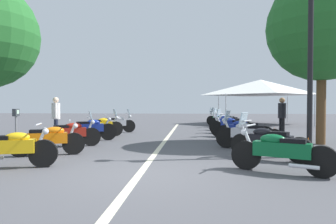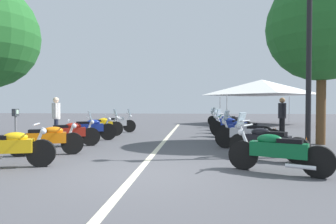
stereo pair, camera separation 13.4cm
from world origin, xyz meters
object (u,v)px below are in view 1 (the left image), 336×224
at_px(motorcycle_right_row_4, 233,126).
at_px(bystander_1, 282,114).
at_px(street_lamp_twin_globe, 311,29).
at_px(parking_meter, 16,122).
at_px(motorcycle_right_row_0, 281,151).
at_px(motorcycle_left_row_5, 116,123).
at_px(motorcycle_left_row_0, 10,148).
at_px(traffic_cone_1, 274,136).
at_px(motorcycle_left_row_4, 100,126).
at_px(traffic_cone_0, 276,137).
at_px(motorcycle_left_row_2, 69,133).
at_px(motorcycle_right_row_1, 268,142).
at_px(motorcycle_right_row_3, 244,130).
at_px(motorcycle_right_row_6, 228,122).
at_px(motorcycle_right_row_7, 226,121).
at_px(event_tent, 260,87).
at_px(bystander_0, 56,115).
at_px(motorcycle_right_row_2, 248,134).
at_px(motorcycle_right_row_8, 221,119).
at_px(roadside_tree_0, 322,27).
at_px(motorcycle_left_row_3, 89,129).
at_px(motorcycle_left_row_1, 48,139).
at_px(motorcycle_right_row_5, 230,124).

height_order(motorcycle_right_row_4, bystander_1, bystander_1).
bearing_deg(street_lamp_twin_globe, parking_meter, 88.51).
bearing_deg(motorcycle_right_row_0, motorcycle_left_row_5, -29.70).
bearing_deg(motorcycle_left_row_0, traffic_cone_1, 16.38).
bearing_deg(motorcycle_left_row_4, traffic_cone_0, -46.00).
height_order(motorcycle_left_row_4, traffic_cone_1, motorcycle_left_row_4).
distance_m(motorcycle_left_row_0, motorcycle_left_row_2, 3.42).
xyz_separation_m(motorcycle_right_row_1, motorcycle_right_row_3, (3.52, 0.03, -0.01)).
xyz_separation_m(motorcycle_right_row_6, motorcycle_right_row_7, (1.87, -0.06, -0.00)).
bearing_deg(event_tent, bystander_0, 136.37).
xyz_separation_m(motorcycle_right_row_0, motorcycle_right_row_2, (3.30, 0.06, 0.03)).
bearing_deg(traffic_cone_0, motorcycle_left_row_2, 97.96).
height_order(parking_meter, traffic_cone_1, parking_meter).
bearing_deg(motorcycle_right_row_6, motorcycle_right_row_8, -55.57).
height_order(motorcycle_left_row_5, roadside_tree_0, roadside_tree_0).
height_order(street_lamp_twin_globe, bystander_1, street_lamp_twin_globe).
distance_m(traffic_cone_1, event_tent, 11.62).
bearing_deg(motorcycle_left_row_3, motorcycle_left_row_5, 66.90).
bearing_deg(motorcycle_left_row_5, motorcycle_right_row_3, -53.23).
bearing_deg(motorcycle_right_row_0, motorcycle_left_row_0, 26.93).
bearing_deg(roadside_tree_0, motorcycle_right_row_3, 83.81).
height_order(motorcycle_right_row_4, motorcycle_right_row_6, motorcycle_right_row_4).
relative_size(street_lamp_twin_globe, event_tent, 0.83).
bearing_deg(parking_meter, motorcycle_left_row_1, -20.12).
bearing_deg(motorcycle_right_row_2, parking_meter, 32.15).
height_order(motorcycle_left_row_2, motorcycle_right_row_4, motorcycle_right_row_4).
distance_m(traffic_cone_0, bystander_0, 8.33).
bearing_deg(motorcycle_right_row_6, motorcycle_right_row_1, 123.80).
bearing_deg(motorcycle_left_row_2, parking_meter, -161.15).
relative_size(motorcycle_right_row_3, event_tent, 0.33).
relative_size(motorcycle_right_row_2, event_tent, 0.34).
distance_m(motorcycle_left_row_0, street_lamp_twin_globe, 8.05).
bearing_deg(roadside_tree_0, motorcycle_left_row_0, 119.21).
xyz_separation_m(motorcycle_right_row_2, bystander_1, (3.18, -1.94, 0.53)).
xyz_separation_m(motorcycle_right_row_5, traffic_cone_0, (-4.03, -1.09, -0.16)).
relative_size(motorcycle_right_row_1, motorcycle_right_row_7, 0.96).
bearing_deg(motorcycle_left_row_4, bystander_0, -157.84).
height_order(motorcycle_right_row_7, bystander_1, bystander_1).
height_order(motorcycle_right_row_1, motorcycle_right_row_4, motorcycle_right_row_4).
distance_m(motorcycle_left_row_1, motorcycle_right_row_4, 7.64).
bearing_deg(parking_meter, motorcycle_right_row_5, 44.99).
height_order(motorcycle_left_row_1, event_tent, event_tent).
distance_m(motorcycle_left_row_1, motorcycle_right_row_1, 5.93).
bearing_deg(motorcycle_left_row_2, bystander_1, -3.69).
xyz_separation_m(motorcycle_right_row_0, bystander_1, (6.48, -1.88, 0.55)).
bearing_deg(motorcycle_left_row_3, motorcycle_left_row_2, -112.20).
distance_m(motorcycle_left_row_4, motorcycle_right_row_2, 6.73).
distance_m(motorcycle_left_row_5, motorcycle_right_row_8, 7.62).
relative_size(street_lamp_twin_globe, roadside_tree_0, 0.83).
height_order(motorcycle_left_row_3, motorcycle_left_row_4, motorcycle_left_row_4).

